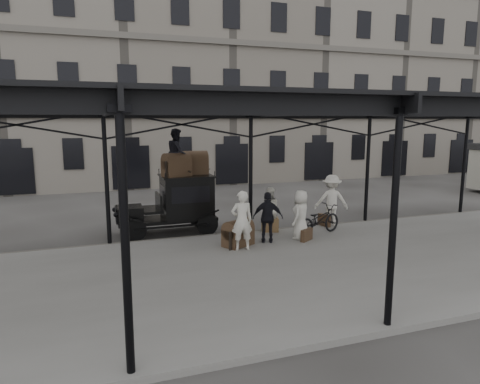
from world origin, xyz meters
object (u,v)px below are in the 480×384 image
object	(u,v)px
taxi	(178,201)
porter_left	(242,220)
bicycle	(319,220)
steamer_trunk_roof_near	(177,167)
steamer_trunk_platform	(238,235)
porter_official	(268,217)

from	to	relation	value
taxi	porter_left	distance (m)	3.55
bicycle	steamer_trunk_roof_near	distance (m)	5.47
bicycle	steamer_trunk_roof_near	world-z (taller)	steamer_trunk_roof_near
porter_left	steamer_trunk_platform	size ratio (longest dim) A/B	1.93
porter_left	porter_official	distance (m)	1.20
porter_official	bicycle	distance (m)	2.17
taxi	steamer_trunk_roof_near	bearing A→B (deg)	-108.07
taxi	bicycle	size ratio (longest dim) A/B	1.80
porter_official	steamer_trunk_roof_near	size ratio (longest dim) A/B	1.76
steamer_trunk_roof_near	steamer_trunk_platform	size ratio (longest dim) A/B	0.99
porter_left	steamer_trunk_platform	xyz separation A→B (m)	(0.03, 0.46, -0.59)
bicycle	steamer_trunk_roof_near	xyz separation A→B (m)	(-4.65, 2.21, 1.85)
steamer_trunk_roof_near	bicycle	bearing A→B (deg)	-44.75
taxi	bicycle	xyz separation A→B (m)	(4.57, -2.46, -0.52)
porter_left	steamer_trunk_roof_near	world-z (taller)	steamer_trunk_roof_near
porter_left	steamer_trunk_platform	bearing A→B (deg)	-89.80
porter_official	steamer_trunk_platform	size ratio (longest dim) A/B	1.75
steamer_trunk_platform	bicycle	bearing A→B (deg)	-22.21
bicycle	porter_left	bearing A→B (deg)	85.58
taxi	steamer_trunk_platform	xyz separation A→B (m)	(1.39, -2.82, -0.70)
steamer_trunk_platform	steamer_trunk_roof_near	bearing A→B (deg)	91.13
porter_official	porter_left	bearing A→B (deg)	46.85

